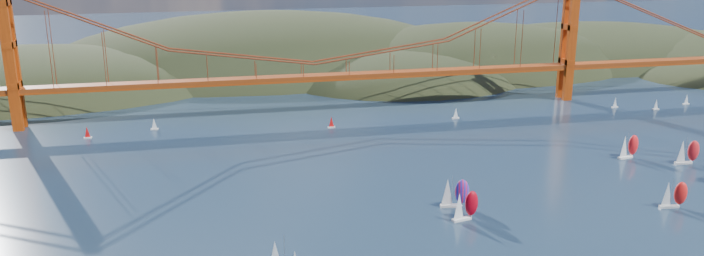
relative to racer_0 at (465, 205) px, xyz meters
name	(u,v)px	position (x,y,z in m)	size (l,w,h in m)	color
headlands	(362,88)	(23.83, 222.64, -16.79)	(725.00, 225.00, 96.00)	black
bridge	(309,39)	(-22.86, 124.36, 27.90)	(552.00, 12.00, 55.00)	maroon
racer_0	(465,205)	(0.00, 0.00, 0.00)	(8.19, 4.55, 9.18)	white
racer_1	(674,194)	(61.65, -4.67, -0.18)	(7.80, 3.71, 8.80)	silver
racer_3	(629,146)	(75.76, 38.24, 0.03)	(8.24, 4.36, 9.24)	white
racer_4	(687,151)	(91.71, 28.45, 0.06)	(8.19, 3.60, 9.29)	silver
racer_rwb	(454,192)	(0.45, 9.42, 0.13)	(8.40, 4.26, 9.44)	silver
distant_boat_2	(87,132)	(-112.71, 104.27, -1.93)	(3.00, 2.00, 4.70)	silver
distant_boat_3	(154,124)	(-88.31, 111.24, -1.93)	(3.00, 2.00, 4.70)	silver
distant_boat_4	(615,102)	(112.70, 103.35, -1.93)	(3.00, 2.00, 4.70)	silver
distant_boat_5	(656,104)	(128.47, 96.20, -1.93)	(3.00, 2.00, 4.70)	silver
distant_boat_6	(687,99)	(148.28, 101.79, -1.93)	(3.00, 2.00, 4.70)	silver
distant_boat_8	(456,113)	(35.76, 101.00, -1.93)	(3.00, 2.00, 4.70)	silver
distant_boat_9	(331,122)	(-18.46, 98.49, -1.93)	(3.00, 2.00, 4.70)	silver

